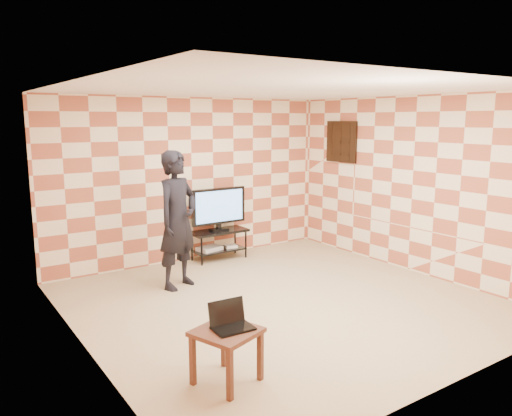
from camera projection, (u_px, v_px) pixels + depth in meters
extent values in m
plane|color=tan|center=(282.00, 301.00, 6.50)|extent=(5.00, 5.00, 0.00)
cube|color=#F5E1BB|center=(192.00, 180.00, 8.30)|extent=(5.00, 0.02, 2.70)
cube|color=#F5E1BB|center=(461.00, 238.00, 4.23)|extent=(5.00, 0.02, 2.70)
cube|color=#F5E1BB|center=(80.00, 222.00, 4.88)|extent=(0.02, 5.00, 2.70)
cube|color=#F5E1BB|center=(412.00, 185.00, 7.65)|extent=(0.02, 5.00, 2.70)
cube|color=white|center=(284.00, 89.00, 6.03)|extent=(5.00, 5.00, 0.02)
cube|color=black|center=(341.00, 142.00, 8.79)|extent=(0.04, 0.72, 0.72)
cube|color=black|center=(341.00, 142.00, 8.79)|extent=(0.04, 0.03, 0.68)
cube|color=black|center=(341.00, 142.00, 8.79)|extent=(0.04, 0.68, 0.03)
cube|color=black|center=(219.00, 231.00, 8.39)|extent=(0.97, 0.44, 0.04)
cube|color=black|center=(219.00, 250.00, 8.45)|extent=(0.87, 0.39, 0.03)
cylinder|color=black|center=(202.00, 251.00, 8.06)|extent=(0.03, 0.03, 0.50)
cylinder|color=black|center=(192.00, 246.00, 8.34)|extent=(0.03, 0.03, 0.50)
cylinder|color=black|center=(246.00, 243.00, 8.53)|extent=(0.03, 0.03, 0.50)
cylinder|color=black|center=(235.00, 239.00, 8.81)|extent=(0.03, 0.03, 0.50)
cube|color=black|center=(219.00, 229.00, 8.39)|extent=(0.29, 0.19, 0.03)
cube|color=black|center=(219.00, 226.00, 8.38)|extent=(0.07, 0.05, 0.08)
cube|color=black|center=(219.00, 206.00, 8.32)|extent=(0.99, 0.06, 0.60)
cube|color=#5284C0|center=(220.00, 206.00, 8.29)|extent=(0.88, 0.01, 0.52)
cube|color=silver|center=(209.00, 249.00, 8.36)|extent=(0.43, 0.34, 0.06)
cube|color=silver|center=(231.00, 246.00, 8.54)|extent=(0.22, 0.18, 0.05)
cube|color=#3C1F11|center=(226.00, 332.00, 4.43)|extent=(0.65, 0.65, 0.04)
cube|color=#3C1F11|center=(230.00, 375.00, 4.17)|extent=(0.06, 0.06, 0.46)
cube|color=#3C1F11|center=(193.00, 360.00, 4.43)|extent=(0.06, 0.06, 0.46)
cube|color=#3C1F11|center=(260.00, 356.00, 4.51)|extent=(0.06, 0.06, 0.46)
cube|color=#3C1F11|center=(224.00, 343.00, 4.77)|extent=(0.06, 0.06, 0.46)
cube|color=black|center=(233.00, 328.00, 4.43)|extent=(0.37, 0.27, 0.02)
cube|color=black|center=(226.00, 312.00, 4.52)|extent=(0.36, 0.08, 0.23)
imported|color=black|center=(178.00, 220.00, 6.92)|extent=(0.83, 0.71, 1.93)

